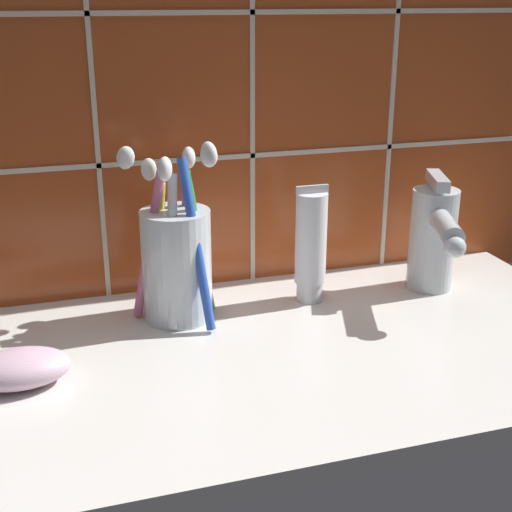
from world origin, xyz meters
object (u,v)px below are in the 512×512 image
toothpaste_tube (311,245)px  soap_bar (19,367)px  toothbrush_cup (177,258)px  sink_faucet (434,236)px

toothpaste_tube → soap_bar: bearing=-162.9°
toothbrush_cup → sink_faucet: size_ratio=1.47×
sink_faucet → soap_bar: bearing=-60.9°
soap_bar → sink_faucet: bearing=10.1°
toothbrush_cup → soap_bar: toothbrush_cup is taller
toothbrush_cup → toothpaste_tube: bearing=0.2°
toothpaste_tube → sink_faucet: bearing=-5.6°
toothbrush_cup → toothpaste_tube: (14.10, 0.05, -0.12)cm
sink_faucet → soap_bar: (-43.07, -7.68, -4.72)cm
toothpaste_tube → sink_faucet: (13.71, -1.33, 0.06)cm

